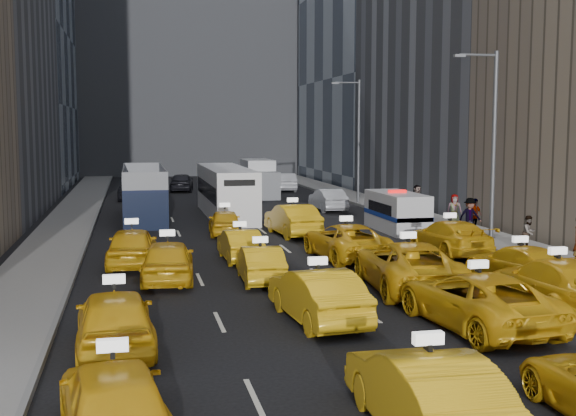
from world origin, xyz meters
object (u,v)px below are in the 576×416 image
Objects in this scene: taxi_1 at (427,393)px; nypd_van at (397,212)px; city_bus at (226,192)px; box_truck at (259,179)px; double_decker at (144,194)px; taxi_0 at (114,399)px.

nypd_van is (8.93, 24.97, 0.21)m from taxi_1.
city_bus reaches higher than box_truck.
taxi_1 is 0.74× the size of box_truck.
double_decker is at bearing -82.13° from taxi_1.
city_bus is (6.23, 32.66, 0.77)m from taxi_0.
box_truck is at bearing 64.05° from city_bus.
double_decker reaches higher than taxi_0.
taxi_0 is 33.26m from city_bus.
box_truck reaches higher than nypd_van.
taxi_1 is at bearing -113.92° from nypd_van.
taxi_1 is 33.50m from double_decker.
double_decker is at bearing -98.59° from taxi_0.
taxi_1 is at bearing -86.98° from double_decker.
taxi_1 is (5.49, -0.99, 0.03)m from taxi_0.
double_decker is (-4.38, 33.20, 0.76)m from taxi_1.
taxi_1 is 0.91× the size of nypd_van.
city_bus is at bearing -107.41° from taxi_0.
taxi_0 is 5.58m from taxi_1.
nypd_van is 0.81× the size of box_truck.
double_decker is 1.67× the size of box_truck.
taxi_0 is 0.41× the size of double_decker.
nypd_van reaches higher than taxi_1.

